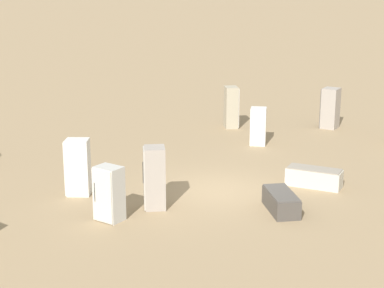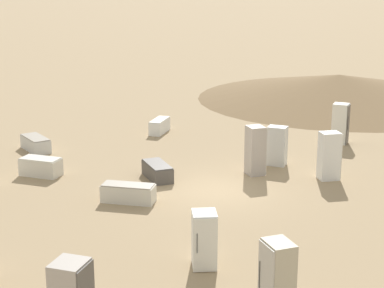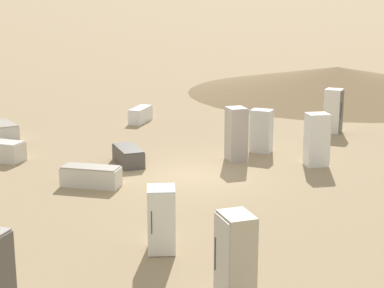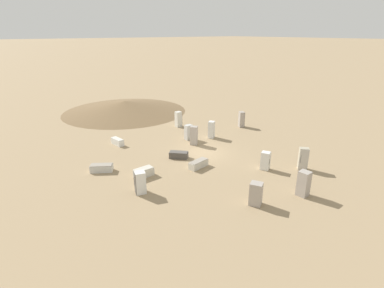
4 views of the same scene
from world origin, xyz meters
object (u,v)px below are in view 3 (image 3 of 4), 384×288
object	(u,v)px
discarded_fridge_6	(161,220)
discarded_fridge_11	(128,156)
discarded_fridge_4	(140,115)
discarded_fridge_5	(317,140)
discarded_fridge_10	(333,111)
discarded_fridge_13	(235,262)
discarded_fridge_9	(236,134)
discarded_fridge_12	(262,131)
discarded_fridge_3	(91,176)
discarded_fridge_1	(2,151)
discarded_fridge_0	(4,130)

from	to	relation	value
discarded_fridge_6	discarded_fridge_11	world-z (taller)	discarded_fridge_6
discarded_fridge_4	discarded_fridge_5	size ratio (longest dim) A/B	0.92
discarded_fridge_10	discarded_fridge_13	distance (m)	16.20
discarded_fridge_9	discarded_fridge_6	bearing A→B (deg)	-33.29
discarded_fridge_11	discarded_fridge_12	world-z (taller)	discarded_fridge_12
discarded_fridge_3	discarded_fridge_13	distance (m)	8.73
discarded_fridge_9	discarded_fridge_13	bearing A→B (deg)	-21.53
discarded_fridge_9	discarded_fridge_3	bearing A→B (deg)	-74.70
discarded_fridge_3	discarded_fridge_11	xyz separation A→B (m)	(-2.68, -0.18, -0.02)
discarded_fridge_13	discarded_fridge_5	bearing A→B (deg)	-38.32
discarded_fridge_1	discarded_fridge_12	bearing A→B (deg)	-61.80
discarded_fridge_11	discarded_fridge_4	bearing A→B (deg)	70.24
discarded_fridge_3	discarded_fridge_9	distance (m)	5.62
discarded_fridge_5	discarded_fridge_11	bearing A→B (deg)	-101.54
discarded_fridge_1	discarded_fridge_13	bearing A→B (deg)	-124.39
discarded_fridge_13	discarded_fridge_9	bearing A→B (deg)	-23.39
discarded_fridge_0	discarded_fridge_12	xyz separation A→B (m)	(-1.96, 10.39, 0.50)
discarded_fridge_11	discarded_fridge_12	size ratio (longest dim) A/B	1.07
discarded_fridge_1	discarded_fridge_11	world-z (taller)	discarded_fridge_1
discarded_fridge_3	discarded_fridge_6	size ratio (longest dim) A/B	1.24
discarded_fridge_3	discarded_fridge_4	distance (m)	9.80
discarded_fridge_1	discarded_fridge_6	size ratio (longest dim) A/B	1.03
discarded_fridge_3	discarded_fridge_12	bearing A→B (deg)	-39.69
discarded_fridge_9	discarded_fridge_11	xyz separation A→B (m)	(1.97, -3.27, -0.66)
discarded_fridge_4	discarded_fridge_11	world-z (taller)	discarded_fridge_4
discarded_fridge_0	discarded_fridge_10	xyz separation A→B (m)	(-6.37, 12.16, 0.62)
discarded_fridge_5	discarded_fridge_12	bearing A→B (deg)	-148.28
discarded_fridge_9	discarded_fridge_13	distance (m)	10.82
discarded_fridge_11	discarded_fridge_13	distance (m)	10.75
discarded_fridge_13	discarded_fridge_0	bearing A→B (deg)	11.27
discarded_fridge_0	discarded_fridge_9	distance (m)	9.98
discarded_fridge_3	discarded_fridge_5	bearing A→B (deg)	-58.73
discarded_fridge_11	discarded_fridge_3	bearing A→B (deg)	-130.69
discarded_fridge_3	discarded_fridge_10	distance (m)	11.87
discarded_fridge_6	discarded_fridge_10	bearing A→B (deg)	-121.10
discarded_fridge_5	discarded_fridge_9	bearing A→B (deg)	-113.83
discarded_fridge_13	discarded_fridge_11	bearing A→B (deg)	-3.01
discarded_fridge_1	discarded_fridge_12	xyz separation A→B (m)	(-4.87, 8.05, 0.45)
discarded_fridge_1	discarded_fridge_5	xyz separation A→B (m)	(-3.81, 10.37, 0.57)
discarded_fridge_5	discarded_fridge_13	size ratio (longest dim) A/B	0.97
discarded_fridge_6	discarded_fridge_1	bearing A→B (deg)	-56.43
discarded_fridge_9	discarded_fridge_4	bearing A→B (deg)	-167.33
discarded_fridge_10	discarded_fridge_3	bearing A→B (deg)	-25.71
discarded_fridge_0	discarded_fridge_10	distance (m)	13.74
discarded_fridge_1	discarded_fridge_4	distance (m)	8.05
discarded_fridge_10	discarded_fridge_12	size ratio (longest dim) A/B	1.15
discarded_fridge_3	discarded_fridge_10	xyz separation A→B (m)	(-10.60, 5.30, 0.61)
discarded_fridge_5	discarded_fridge_10	size ratio (longest dim) A/B	0.99
discarded_fridge_1	discarded_fridge_6	distance (m)	10.08
discarded_fridge_4	discarded_fridge_11	distance (m)	7.24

